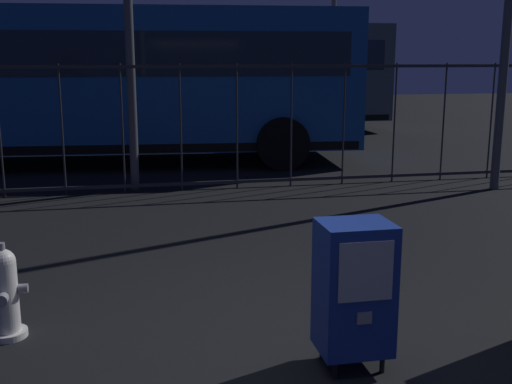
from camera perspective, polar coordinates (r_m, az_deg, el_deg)
The scene contains 6 objects.
ground_plane at distance 4.77m, azimuth -0.69°, elevation -13.82°, with size 60.00×60.00×0.00m, color black.
fire_hydrant at distance 5.13m, azimuth -21.83°, elevation -8.54°, with size 0.33×0.31×0.75m.
newspaper_box_secondary at distance 4.33m, azimuth 8.89°, elevation -8.54°, with size 0.48×0.42×1.02m.
fence_barrier at distance 10.01m, azimuth -6.86°, elevation 5.90°, with size 18.03×0.04×2.00m.
bus_near at distance 12.95m, azimuth -14.97°, elevation 10.04°, with size 10.67×3.45×3.00m.
bus_far at distance 17.84m, azimuth -5.12°, elevation 10.85°, with size 10.53×2.88×3.00m.
Camera 1 is at (-0.80, -4.21, 2.09)m, focal length 44.04 mm.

